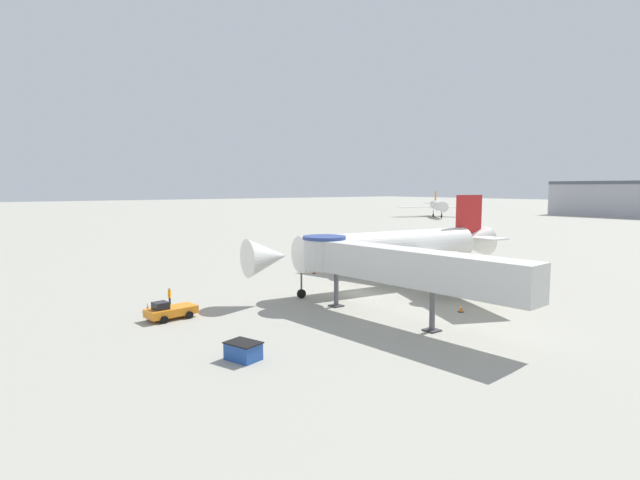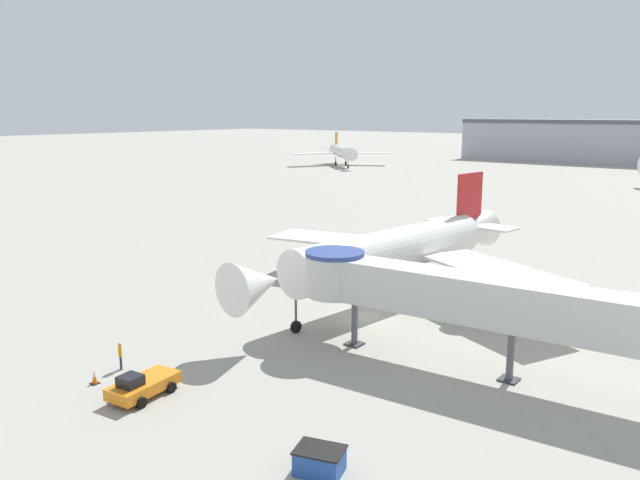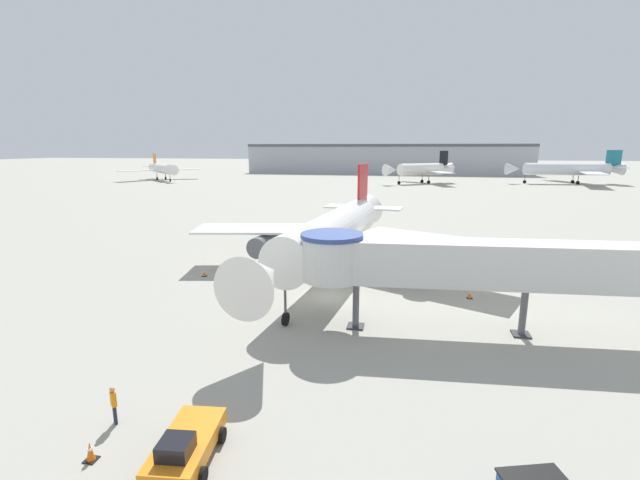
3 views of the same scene
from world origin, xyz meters
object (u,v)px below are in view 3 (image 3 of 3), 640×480
Objects in this scene: pushback_tug_orange at (186,446)px; traffic_cone_starboard_wing at (470,294)px; background_jet_teal_tail at (569,169)px; background_jet_black_tail at (422,169)px; jet_bridge at (453,262)px; main_airplane at (334,233)px; traffic_cone_apron_front at (90,452)px; ground_crew_marshaller at (114,402)px; background_jet_orange_tail at (162,169)px; traffic_cone_port_wing at (204,273)px.

pushback_tug_orange reaches higher than traffic_cone_starboard_wing.
background_jet_black_tail is at bearing -85.88° from background_jet_teal_tail.
background_jet_black_tail is (1.24, 120.91, -0.00)m from jet_bridge.
main_airplane reaches higher than traffic_cone_apron_front.
traffic_cone_apron_front is at bearing -36.27° from ground_crew_marshaller.
background_jet_black_tail is at bearing 83.34° from traffic_cone_apron_front.
main_airplane reaches higher than pushback_tug_orange.
pushback_tug_orange is 5.45× the size of traffic_cone_apron_front.
pushback_tug_orange is 25.09m from traffic_cone_starboard_wing.
main_airplane is at bearing 115.61° from ground_crew_marshaller.
background_jet_black_tail reaches higher than traffic_cone_starboard_wing.
jet_bridge is at bearing -37.07° from background_jet_black_tail.
traffic_cone_starboard_wing is 145.04m from background_jet_orange_tail.
traffic_cone_starboard_wing is (23.67, -1.25, 0.01)m from traffic_cone_port_wing.
jet_bridge is 148.94m from background_jet_orange_tail.
jet_bridge is 32.66× the size of traffic_cone_port_wing.
background_jet_black_tail is 93.62m from background_jet_orange_tail.
background_jet_orange_tail is at bearing 123.60° from jet_bridge.
background_jet_orange_tail is (-81.33, 131.34, 3.53)m from pushback_tug_orange.
main_airplane is 0.82× the size of background_jet_teal_tail.
jet_bridge is 0.94× the size of background_jet_orange_tail.
ground_crew_marshaller reaches higher than pushback_tug_orange.
jet_bridge is 28.83× the size of traffic_cone_apron_front.
background_jet_orange_tail is 141.65m from background_jet_teal_tail.
background_jet_black_tail is at bearing 90.48° from traffic_cone_starboard_wing.
background_jet_black_tail is (16.44, 133.81, 3.70)m from ground_crew_marshaller.
background_jet_orange_tail reaches higher than jet_bridge.
background_jet_orange_tail is (-92.29, 116.91, -0.50)m from jet_bridge.
pushback_tug_orange is at bearing -121.64° from traffic_cone_starboard_wing.
background_jet_teal_tail reaches higher than ground_crew_marshaller.
main_airplane is 18.00× the size of ground_crew_marshaller.
main_airplane is 134.94m from background_jet_orange_tail.
background_jet_teal_tail is (63.46, 144.33, 4.45)m from traffic_cone_apron_front.
background_jet_teal_tail is (70.30, 121.04, 4.50)m from traffic_cone_port_wing.
background_jet_black_tail is at bearing 91.23° from main_airplane.
background_jet_black_tail reaches higher than pushback_tug_orange.
traffic_cone_apron_front is at bearing -176.17° from pushback_tug_orange.
traffic_cone_port_wing is 0.03× the size of background_jet_orange_tail.
jet_bridge is 0.58× the size of background_jet_teal_tail.
ground_crew_marshaller is (-5.73, -23.27, -3.23)m from main_airplane.
traffic_cone_port_wing is at bearing -35.94° from background_jet_teal_tail.
main_airplane is 1.41× the size of jet_bridge.
ground_crew_marshaller is at bearing 153.47° from pushback_tug_orange.
traffic_cone_port_wing is 0.02× the size of background_jet_teal_tail.
traffic_cone_starboard_wing is at bearing -26.66° from background_jet_teal_tail.
traffic_cone_starboard_wing is 0.03× the size of background_jet_orange_tail.
jet_bridge reaches higher than traffic_cone_port_wing.
jet_bridge is 18.57m from pushback_tug_orange.
ground_crew_marshaller is 151.01m from background_jet_orange_tail.
traffic_cone_starboard_wing is (13.16, 21.36, -0.35)m from pushback_tug_orange.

